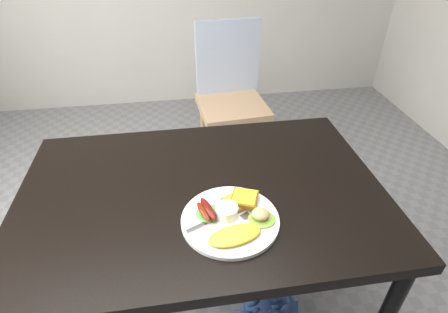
% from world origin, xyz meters
% --- Properties ---
extents(dining_table, '(1.20, 0.80, 0.04)m').
position_xyz_m(dining_table, '(0.00, 0.00, 0.73)').
color(dining_table, black).
rests_on(dining_table, ground).
extents(dining_chair, '(0.46, 0.46, 0.05)m').
position_xyz_m(dining_chair, '(0.30, 1.13, 0.45)').
color(dining_chair, tan).
rests_on(dining_chair, ground).
extents(person, '(0.58, 0.42, 1.51)m').
position_xyz_m(person, '(0.30, 0.50, 0.75)').
color(person, '#2D4686').
rests_on(person, ground).
extents(plate, '(0.29, 0.29, 0.01)m').
position_xyz_m(plate, '(0.07, -0.16, 0.76)').
color(plate, white).
rests_on(plate, dining_table).
extents(lettuce_left, '(0.09, 0.08, 0.01)m').
position_xyz_m(lettuce_left, '(0.01, -0.13, 0.77)').
color(lettuce_left, green).
rests_on(lettuce_left, plate).
extents(lettuce_right, '(0.09, 0.08, 0.01)m').
position_xyz_m(lettuce_right, '(0.16, -0.18, 0.77)').
color(lettuce_right, '#6FA23D').
rests_on(lettuce_right, plate).
extents(omelette, '(0.17, 0.10, 0.02)m').
position_xyz_m(omelette, '(0.07, -0.24, 0.77)').
color(omelette, '#FCF544').
rests_on(omelette, plate).
extents(sausage_a, '(0.05, 0.09, 0.02)m').
position_xyz_m(sausage_a, '(-0.01, -0.14, 0.78)').
color(sausage_a, '#63160F').
rests_on(sausage_a, lettuce_left).
extents(sausage_b, '(0.06, 0.11, 0.03)m').
position_xyz_m(sausage_b, '(0.01, -0.13, 0.78)').
color(sausage_b, '#5A0C08').
rests_on(sausage_b, lettuce_left).
extents(ramekin, '(0.07, 0.07, 0.04)m').
position_xyz_m(ramekin, '(0.06, -0.15, 0.78)').
color(ramekin, white).
rests_on(ramekin, plate).
extents(toast_a, '(0.10, 0.10, 0.01)m').
position_xyz_m(toast_a, '(0.10, -0.10, 0.77)').
color(toast_a, olive).
rests_on(toast_a, plate).
extents(toast_b, '(0.10, 0.10, 0.01)m').
position_xyz_m(toast_b, '(0.12, -0.10, 0.78)').
color(toast_b, olive).
rests_on(toast_b, toast_a).
extents(potato_salad, '(0.07, 0.06, 0.03)m').
position_xyz_m(potato_salad, '(0.15, -0.18, 0.79)').
color(potato_salad, '#CDC288').
rests_on(potato_salad, lettuce_right).
extents(fork, '(0.16, 0.08, 0.00)m').
position_xyz_m(fork, '(0.02, -0.16, 0.76)').
color(fork, '#ADAFB7').
rests_on(fork, plate).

